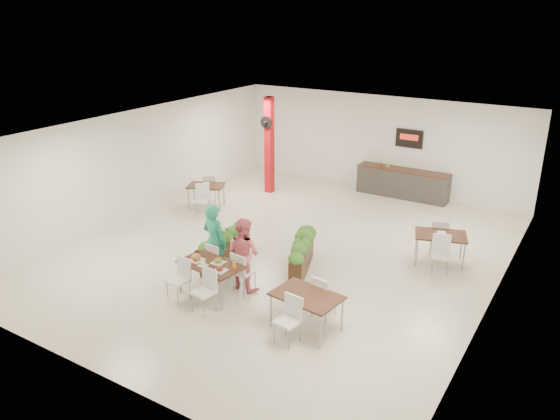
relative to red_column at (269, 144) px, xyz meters
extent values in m
plane|color=beige|center=(3.00, -3.79, -1.64)|extent=(12.00, 12.00, 0.00)
cube|color=white|center=(3.00, 2.21, -0.04)|extent=(10.00, 0.10, 3.20)
cube|color=white|center=(3.00, -9.79, -0.04)|extent=(10.00, 0.10, 3.20)
cube|color=white|center=(-2.00, -3.79, -0.04)|extent=(0.10, 12.00, 3.20)
cube|color=white|center=(8.00, -3.79, -0.04)|extent=(0.10, 12.00, 3.20)
cube|color=white|center=(3.00, -3.79, 1.56)|extent=(10.00, 12.00, 0.04)
cube|color=#B30B16|center=(0.00, 0.01, -0.04)|extent=(0.25, 0.25, 3.20)
cylinder|color=black|center=(0.00, -0.17, 0.76)|extent=(0.40, 0.06, 0.40)
sphere|color=black|center=(0.00, -0.21, 0.76)|extent=(0.12, 0.12, 0.12)
cube|color=#312F2C|center=(4.00, 1.86, -1.19)|extent=(3.00, 0.60, 0.90)
cube|color=black|center=(4.00, 1.86, -0.72)|extent=(3.00, 0.62, 0.04)
cube|color=black|center=(4.00, 2.17, 0.26)|extent=(0.90, 0.04, 0.60)
cube|color=red|center=(4.00, 2.14, 0.31)|extent=(0.60, 0.02, 0.18)
imported|color=brown|center=(3.20, 1.86, -0.61)|extent=(0.09, 0.09, 0.19)
imported|color=gold|center=(3.45, 1.86, -0.62)|extent=(0.13, 0.13, 0.17)
cube|color=black|center=(2.74, -6.58, -0.91)|extent=(1.50, 0.99, 0.04)
cylinder|color=gray|center=(2.06, -6.83, -1.29)|extent=(0.04, 0.04, 0.71)
cylinder|color=gray|center=(3.33, -7.01, -1.29)|extent=(0.04, 0.04, 0.71)
cylinder|color=gray|center=(2.16, -6.16, -1.29)|extent=(0.04, 0.04, 0.71)
cylinder|color=gray|center=(3.43, -6.34, -1.29)|extent=(0.04, 0.04, 0.71)
cube|color=white|center=(2.43, -5.93, -1.19)|extent=(0.47, 0.47, 0.05)
cube|color=white|center=(2.41, -6.12, -0.94)|extent=(0.42, 0.10, 0.45)
cylinder|color=gray|center=(2.63, -5.79, -1.43)|extent=(0.02, 0.02, 0.43)
cylinder|color=gray|center=(2.29, -5.74, -1.43)|extent=(0.02, 0.02, 0.43)
cylinder|color=gray|center=(2.58, -6.12, -1.43)|extent=(0.02, 0.02, 0.43)
cylinder|color=gray|center=(2.24, -6.08, -1.43)|extent=(0.02, 0.02, 0.43)
cube|color=white|center=(3.23, -6.04, -1.19)|extent=(0.47, 0.47, 0.05)
cube|color=white|center=(3.20, -6.23, -0.94)|extent=(0.42, 0.10, 0.45)
cylinder|color=gray|center=(3.42, -5.90, -1.43)|extent=(0.02, 0.02, 0.43)
cylinder|color=gray|center=(3.08, -5.85, -1.43)|extent=(0.02, 0.02, 0.43)
cylinder|color=gray|center=(3.37, -6.24, -1.43)|extent=(0.02, 0.02, 0.43)
cylinder|color=gray|center=(3.03, -6.19, -1.43)|extent=(0.02, 0.02, 0.43)
cube|color=white|center=(2.26, -7.12, -1.19)|extent=(0.47, 0.47, 0.05)
cube|color=white|center=(2.29, -6.93, -0.94)|extent=(0.42, 0.10, 0.45)
cylinder|color=gray|center=(2.07, -7.26, -1.43)|extent=(0.02, 0.02, 0.43)
cylinder|color=gray|center=(2.41, -7.31, -1.43)|extent=(0.02, 0.02, 0.43)
cylinder|color=gray|center=(2.12, -6.93, -1.43)|extent=(0.02, 0.02, 0.43)
cylinder|color=gray|center=(2.46, -6.98, -1.43)|extent=(0.02, 0.02, 0.43)
cube|color=white|center=(3.06, -7.23, -1.19)|extent=(0.47, 0.47, 0.05)
cube|color=white|center=(3.08, -7.04, -0.94)|extent=(0.42, 0.10, 0.45)
cylinder|color=gray|center=(2.86, -7.38, -1.43)|extent=(0.02, 0.02, 0.43)
cylinder|color=gray|center=(3.20, -7.42, -1.43)|extent=(0.02, 0.02, 0.43)
cylinder|color=gray|center=(2.91, -7.04, -1.43)|extent=(0.02, 0.02, 0.43)
cylinder|color=gray|center=(3.25, -7.09, -1.43)|extent=(0.02, 0.02, 0.43)
cube|color=white|center=(2.38, -6.63, -0.89)|extent=(0.34, 0.34, 0.01)
ellipsoid|color=brown|center=(2.38, -6.63, -0.81)|extent=(0.22, 0.22, 0.13)
cube|color=white|center=(2.86, -6.48, -0.89)|extent=(0.29, 0.29, 0.01)
ellipsoid|color=orange|center=(2.86, -6.48, -0.82)|extent=(0.18, 0.18, 0.11)
cube|color=white|center=(3.12, -6.76, -0.89)|extent=(0.29, 0.29, 0.01)
ellipsoid|color=#49130E|center=(3.12, -6.76, -0.83)|extent=(0.16, 0.16, 0.10)
cube|color=white|center=(2.67, -6.75, -0.89)|extent=(0.20, 0.20, 0.01)
ellipsoid|color=white|center=(2.67, -6.75, -0.84)|extent=(0.12, 0.12, 0.07)
cylinder|color=orange|center=(3.31, -6.51, -0.82)|extent=(0.07, 0.07, 0.15)
imported|color=#532B23|center=(2.21, -6.41, -0.84)|extent=(0.12, 0.12, 0.10)
imported|color=#229673|center=(2.34, -5.93, -0.73)|extent=(0.72, 0.53, 1.82)
imported|color=#DF6372|center=(3.14, -5.93, -0.82)|extent=(0.88, 0.73, 1.65)
cube|color=black|center=(2.07, -5.18, -1.34)|extent=(0.45, 1.83, 0.60)
ellipsoid|color=#285F1B|center=(2.14, -5.94, -0.92)|extent=(0.40, 0.40, 0.32)
ellipsoid|color=#285F1B|center=(2.11, -5.56, -0.92)|extent=(0.40, 0.40, 0.32)
ellipsoid|color=#285F1B|center=(2.07, -5.18, -0.92)|extent=(0.40, 0.40, 0.32)
ellipsoid|color=#285F1B|center=(2.04, -4.81, -0.92)|extent=(0.40, 0.40, 0.32)
ellipsoid|color=#285F1B|center=(2.01, -4.43, -0.92)|extent=(0.40, 0.40, 0.32)
imported|color=#285F1B|center=(2.07, -5.18, -0.84)|extent=(0.35, 0.31, 0.39)
cube|color=black|center=(3.84, -4.56, -1.34)|extent=(0.91, 1.81, 0.61)
ellipsoid|color=#285F1B|center=(4.10, -5.27, -0.92)|extent=(0.40, 0.40, 0.32)
ellipsoid|color=#285F1B|center=(3.97, -4.91, -0.92)|extent=(0.40, 0.40, 0.32)
ellipsoid|color=#285F1B|center=(3.84, -4.56, -0.92)|extent=(0.40, 0.40, 0.32)
ellipsoid|color=#285F1B|center=(3.71, -4.20, -0.92)|extent=(0.40, 0.40, 0.32)
ellipsoid|color=#285F1B|center=(3.58, -3.84, -0.92)|extent=(0.40, 0.40, 0.32)
imported|color=#285F1B|center=(3.84, -4.56, -0.84)|extent=(0.22, 0.22, 0.39)
cube|color=black|center=(-0.81, -2.36, -0.91)|extent=(1.29, 1.11, 0.04)
cylinder|color=gray|center=(-1.12, -2.83, -1.29)|extent=(0.04, 0.04, 0.71)
cylinder|color=gray|center=(-0.24, -2.43, -1.29)|extent=(0.04, 0.04, 0.71)
cylinder|color=gray|center=(-1.37, -2.28, -1.29)|extent=(0.04, 0.04, 0.71)
cylinder|color=gray|center=(-0.49, -1.88, -1.29)|extent=(0.04, 0.04, 0.71)
cube|color=white|center=(-1.06, -1.81, -1.19)|extent=(0.56, 0.56, 0.05)
cube|color=white|center=(-0.98, -1.98, -0.94)|extent=(0.40, 0.21, 0.45)
cylinder|color=gray|center=(-0.97, -1.58, -1.43)|extent=(0.02, 0.02, 0.43)
cylinder|color=gray|center=(-1.28, -1.72, -1.43)|extent=(0.02, 0.02, 0.43)
cylinder|color=gray|center=(-0.83, -1.89, -1.43)|extent=(0.02, 0.02, 0.43)
cylinder|color=gray|center=(-1.14, -2.03, -1.43)|extent=(0.02, 0.02, 0.43)
cube|color=white|center=(-0.56, -2.90, -1.19)|extent=(0.56, 0.56, 0.05)
cube|color=white|center=(-0.64, -2.73, -0.94)|extent=(0.40, 0.21, 0.45)
cylinder|color=gray|center=(-0.65, -3.13, -1.43)|extent=(0.02, 0.02, 0.43)
cylinder|color=gray|center=(-0.34, -2.99, -1.43)|extent=(0.02, 0.02, 0.43)
cylinder|color=gray|center=(-0.79, -2.82, -1.43)|extent=(0.02, 0.02, 0.43)
cylinder|color=gray|center=(-0.48, -2.68, -1.43)|extent=(0.02, 0.02, 0.43)
imported|color=white|center=(-0.81, -2.36, -0.87)|extent=(0.22, 0.22, 0.05)
cube|color=black|center=(6.48, -2.40, -0.91)|extent=(1.40, 1.15, 0.04)
cylinder|color=gray|center=(6.08, -2.90, -1.29)|extent=(0.04, 0.04, 0.71)
cylinder|color=gray|center=(7.11, -2.55, -1.29)|extent=(0.04, 0.04, 0.71)
cylinder|color=gray|center=(5.86, -2.25, -1.29)|extent=(0.04, 0.04, 0.71)
cylinder|color=gray|center=(6.89, -1.90, -1.29)|extent=(0.04, 0.04, 0.71)
cube|color=white|center=(6.29, -1.83, -1.19)|extent=(0.53, 0.53, 0.05)
cube|color=white|center=(6.35, -2.01, -0.94)|extent=(0.41, 0.17, 0.45)
cylinder|color=gray|center=(6.39, -1.61, -1.43)|extent=(0.02, 0.02, 0.43)
cylinder|color=gray|center=(6.07, -1.72, -1.43)|extent=(0.02, 0.02, 0.43)
cylinder|color=gray|center=(6.50, -1.94, -1.43)|extent=(0.02, 0.02, 0.43)
cylinder|color=gray|center=(6.18, -2.05, -1.43)|extent=(0.02, 0.02, 0.43)
cube|color=white|center=(6.67, -2.97, -1.19)|extent=(0.53, 0.53, 0.05)
cube|color=white|center=(6.61, -2.79, -0.94)|extent=(0.41, 0.17, 0.45)
cylinder|color=gray|center=(6.57, -3.18, -1.43)|extent=(0.02, 0.02, 0.43)
cylinder|color=gray|center=(6.89, -3.07, -1.43)|extent=(0.02, 0.02, 0.43)
cylinder|color=gray|center=(6.46, -2.86, -1.43)|extent=(0.02, 0.02, 0.43)
cylinder|color=gray|center=(6.78, -2.75, -1.43)|extent=(0.02, 0.02, 0.43)
imported|color=white|center=(6.48, -2.40, -0.87)|extent=(0.22, 0.22, 0.05)
cube|color=black|center=(5.15, -6.68, -0.91)|extent=(1.39, 1.01, 0.04)
cylinder|color=gray|center=(4.53, -6.98, -1.29)|extent=(0.04, 0.04, 0.71)
cylinder|color=gray|center=(5.69, -7.12, -1.29)|extent=(0.04, 0.04, 0.71)
cylinder|color=gray|center=(4.62, -6.24, -1.29)|extent=(0.04, 0.04, 0.71)
cylinder|color=gray|center=(5.78, -6.39, -1.29)|extent=(0.04, 0.04, 0.71)
cube|color=white|center=(5.23, -6.09, -1.19)|extent=(0.47, 0.47, 0.05)
cube|color=white|center=(5.20, -6.28, -0.94)|extent=(0.42, 0.09, 0.45)
cylinder|color=gray|center=(5.42, -5.94, -1.43)|extent=(0.02, 0.02, 0.43)
cylinder|color=gray|center=(5.08, -5.90, -1.43)|extent=(0.02, 0.02, 0.43)
cylinder|color=gray|center=(5.37, -6.28, -1.43)|extent=(0.02, 0.02, 0.43)
cylinder|color=gray|center=(5.04, -6.23, -1.43)|extent=(0.02, 0.02, 0.43)
cube|color=white|center=(5.08, -7.28, -1.19)|extent=(0.47, 0.47, 0.05)
cube|color=white|center=(5.10, -7.09, -0.94)|extent=(0.42, 0.09, 0.45)
cylinder|color=gray|center=(4.89, -7.43, -1.43)|extent=(0.02, 0.02, 0.43)
cylinder|color=gray|center=(5.23, -7.47, -1.43)|extent=(0.02, 0.02, 0.43)
cylinder|color=gray|center=(4.93, -7.09, -1.43)|extent=(0.02, 0.02, 0.43)
cylinder|color=gray|center=(5.27, -7.13, -1.43)|extent=(0.02, 0.02, 0.43)
camera|label=1|loc=(9.54, -14.76, 4.29)|focal=35.00mm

